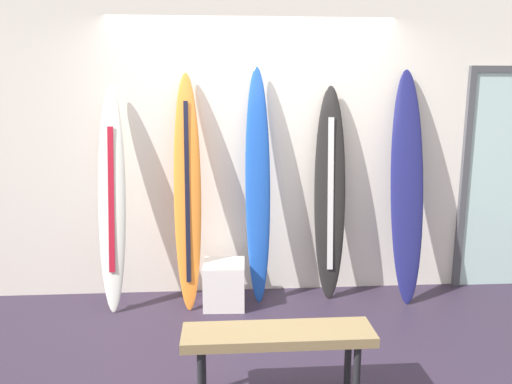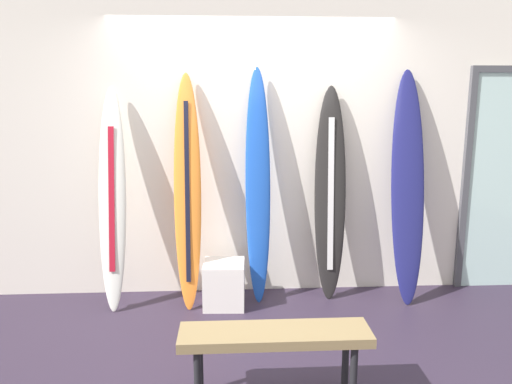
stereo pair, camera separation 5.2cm
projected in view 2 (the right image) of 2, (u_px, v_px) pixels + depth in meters
The scene contains 9 objects.
ground at pixel (261, 356), 3.57m from camera, with size 8.00×8.00×0.04m, color #2D2334.
wall_back at pixel (252, 143), 4.56m from camera, with size 7.20×0.20×2.80m, color silver.
surfboard_ivory at pixel (113, 200), 4.23m from camera, with size 0.23×0.44×1.91m.
surfboard_sunset at pixel (188, 191), 4.26m from camera, with size 0.25×0.46×2.03m.
surfboard_cobalt at pixel (258, 187), 4.35m from camera, with size 0.23×0.31×2.08m.
surfboard_charcoal at pixel (330, 196), 4.42m from camera, with size 0.29×0.30×1.92m.
surfboard_navy at pixel (408, 187), 4.37m from camera, with size 0.32×0.47×2.06m.
display_block_left at pixel (224, 284), 4.34m from camera, with size 0.37×0.37×0.40m.
bench at pixel (275, 340), 2.93m from camera, with size 1.14×0.29×0.47m.
Camera 2 is at (-0.22, -3.25, 1.85)m, focal length 34.62 mm.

